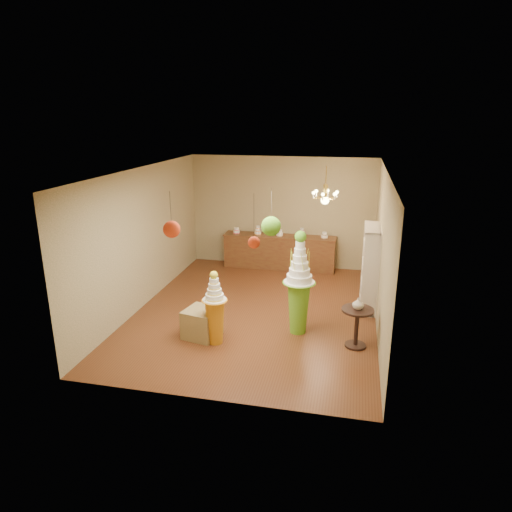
% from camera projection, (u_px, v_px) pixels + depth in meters
% --- Properties ---
extents(floor, '(6.50, 6.50, 0.00)m').
position_uv_depth(floor, '(256.00, 311.00, 9.80)').
color(floor, '#562C17').
rests_on(floor, ground).
extents(ceiling, '(6.50, 6.50, 0.00)m').
position_uv_depth(ceiling, '(256.00, 171.00, 8.91)').
color(ceiling, silver).
rests_on(ceiling, ground).
extents(wall_back, '(5.00, 0.04, 3.00)m').
position_uv_depth(wall_back, '(282.00, 212.00, 12.39)').
color(wall_back, '#9A8E69').
rests_on(wall_back, ground).
extents(wall_front, '(5.00, 0.04, 3.00)m').
position_uv_depth(wall_front, '(206.00, 307.00, 6.33)').
color(wall_front, '#9A8E69').
rests_on(wall_front, ground).
extents(wall_left, '(0.04, 6.50, 3.00)m').
position_uv_depth(wall_left, '(143.00, 237.00, 9.87)').
color(wall_left, '#9A8E69').
rests_on(wall_left, ground).
extents(wall_right, '(0.04, 6.50, 3.00)m').
position_uv_depth(wall_right, '(382.00, 252.00, 8.85)').
color(wall_right, '#9A8E69').
rests_on(wall_right, ground).
extents(pedestal_green, '(0.75, 0.75, 2.03)m').
position_uv_depth(pedestal_green, '(299.00, 294.00, 8.64)').
color(pedestal_green, '#62AC25').
rests_on(pedestal_green, floor).
extents(pedestal_orange, '(0.50, 0.50, 1.40)m').
position_uv_depth(pedestal_orange, '(215.00, 315.00, 8.30)').
color(pedestal_orange, '#C57D16').
rests_on(pedestal_orange, floor).
extents(burlap_riser, '(0.72, 0.72, 0.55)m').
position_uv_depth(burlap_riser, '(202.00, 323.00, 8.63)').
color(burlap_riser, olive).
rests_on(burlap_riser, floor).
extents(sideboard, '(3.04, 0.54, 1.16)m').
position_uv_depth(sideboard, '(279.00, 251.00, 12.43)').
color(sideboard, brown).
rests_on(sideboard, floor).
extents(shelving_unit, '(0.33, 1.20, 1.80)m').
position_uv_depth(shelving_unit, '(370.00, 267.00, 9.80)').
color(shelving_unit, beige).
rests_on(shelving_unit, floor).
extents(round_table, '(0.64, 0.64, 0.74)m').
position_uv_depth(round_table, '(357.00, 322.00, 8.19)').
color(round_table, black).
rests_on(round_table, floor).
extents(vase, '(0.24, 0.24, 0.21)m').
position_uv_depth(vase, '(358.00, 303.00, 8.08)').
color(vase, beige).
rests_on(vase, round_table).
extents(pom_red_left, '(0.25, 0.25, 0.69)m').
position_uv_depth(pom_red_left, '(172.00, 229.00, 6.71)').
color(pom_red_left, '#443B31').
rests_on(pom_red_left, ceiling).
extents(pom_green_mid, '(0.31, 0.31, 0.76)m').
position_uv_depth(pom_green_mid, '(271.00, 226.00, 7.04)').
color(pom_green_mid, '#443B31').
rests_on(pom_green_mid, ceiling).
extents(pom_red_right, '(0.18, 0.18, 0.81)m').
position_uv_depth(pom_red_right, '(254.00, 242.00, 6.60)').
color(pom_red_right, '#443B31').
rests_on(pom_red_right, ceiling).
extents(chandelier, '(0.80, 0.80, 0.85)m').
position_uv_depth(chandelier, '(325.00, 198.00, 9.97)').
color(chandelier, gold).
rests_on(chandelier, ceiling).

